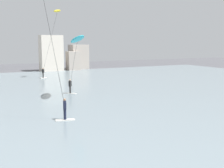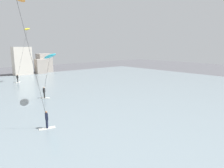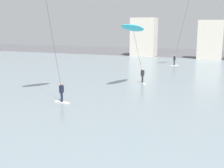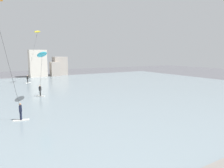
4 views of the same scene
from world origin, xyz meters
name	(u,v)px [view 2 (image 2 of 4)]	position (x,y,z in m)	size (l,w,h in m)	color
water_bay	(37,98)	(0.00, 29.93, 0.05)	(84.00, 52.00, 0.10)	gray
far_shore_buildings	(4,62)	(2.02, 56.98, 3.44)	(23.97, 5.22, 7.83)	beige
kitesurfer_cyan	(49,59)	(0.48, 25.78, 5.80)	(2.10, 5.82, 6.65)	silver
kitesurfer_orange	(19,10)	(-4.82, 18.33, 10.01)	(3.66, 3.29, 11.23)	silver
kitesurfer_yellow	(26,37)	(3.28, 43.04, 9.22)	(3.90, 3.48, 11.00)	silver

